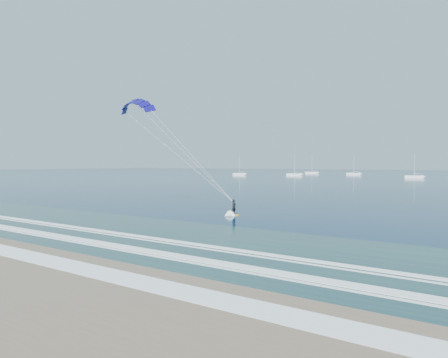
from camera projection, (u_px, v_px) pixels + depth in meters
ground at (73, 265)px, 25.95m from camera, size 900.00×900.00×0.00m
kitesurfer_rig at (180, 148)px, 53.42m from camera, size 19.36×5.17×16.76m
sailboat_0 at (240, 174)px, 231.42m from camera, size 7.90×2.40×10.86m
sailboat_1 at (295, 174)px, 222.78m from camera, size 8.89×2.40×12.18m
sailboat_2 at (354, 174)px, 240.38m from camera, size 8.32×2.40×11.27m
sailboat_3 at (414, 177)px, 184.75m from camera, size 7.86×2.40×11.02m
sailboat_7 at (312, 173)px, 268.22m from camera, size 8.80×2.40×13.30m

